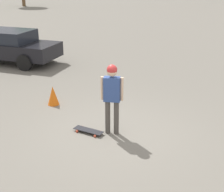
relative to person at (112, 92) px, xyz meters
The scene contains 5 objects.
ground_plane 1.12m from the person, ahead, with size 220.00×220.00×0.00m, color gray.
person is the anchor object (origin of this frame).
skateboard 1.21m from the person, ahead, with size 0.82×0.45×0.08m.
car_parked_near 8.21m from the person, 44.46° to the right, with size 4.87×2.45×1.46m.
traffic_cone 2.71m from the person, 34.88° to the right, with size 0.35×0.35×0.59m.
Camera 1 is at (-1.33, 6.85, 3.75)m, focal length 50.00 mm.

